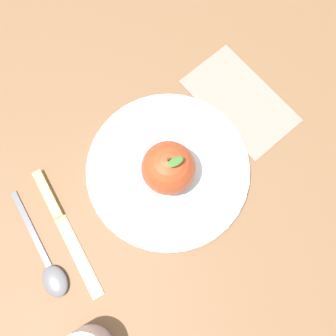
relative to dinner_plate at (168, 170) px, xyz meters
name	(u,v)px	position (x,y,z in m)	size (l,w,h in m)	color
ground_plane	(140,179)	(-0.04, -0.03, -0.01)	(2.40, 2.40, 0.00)	brown
dinner_plate	(168,170)	(0.00, 0.00, 0.00)	(0.26, 0.26, 0.02)	silver
apple	(168,168)	(0.00, -0.01, 0.05)	(0.08, 0.08, 0.09)	#9E3D1E
knife	(61,220)	(-0.12, -0.14, -0.01)	(0.18, 0.14, 0.01)	#D8B766
spoon	(49,268)	(-0.10, -0.21, 0.00)	(0.16, 0.12, 0.01)	#59595E
linen_napkin	(240,100)	(0.06, 0.16, -0.01)	(0.11, 0.19, 0.00)	gray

